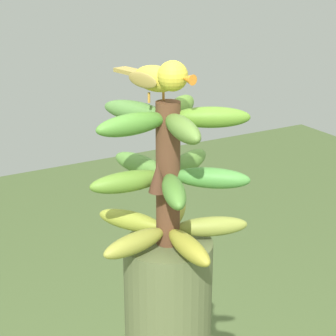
% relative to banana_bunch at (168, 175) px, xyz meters
% --- Properties ---
extents(banana_bunch, '(0.33, 0.33, 0.29)m').
position_rel_banana_bunch_xyz_m(banana_bunch, '(0.00, 0.00, 0.00)').
color(banana_bunch, brown).
rests_on(banana_bunch, banana_tree).
extents(perched_bird, '(0.21, 0.08, 0.08)m').
position_rel_banana_bunch_xyz_m(perched_bird, '(0.00, -0.01, 0.19)').
color(perched_bird, '#C68933').
rests_on(perched_bird, banana_bunch).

